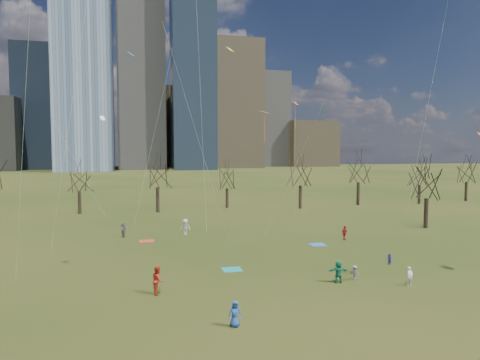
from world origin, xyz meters
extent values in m
plane|color=black|center=(0.00, 0.00, 0.00)|extent=(500.00, 500.00, 0.00)
cube|color=slate|center=(-35.00, 190.00, 59.00)|extent=(26.00, 26.00, 118.00)
cube|color=slate|center=(-8.00, 205.00, 47.50)|extent=(24.00, 24.00, 95.00)
cube|color=#384C66|center=(18.00, 195.00, 52.50)|extent=(22.00, 22.00, 105.00)
cube|color=#726347|center=(45.00, 215.00, 36.00)|extent=(28.00, 28.00, 72.00)
cube|color=#384C66|center=(-60.00, 220.00, 32.50)|extent=(25.00, 25.00, 65.00)
cube|color=slate|center=(70.00, 230.00, 29.00)|extent=(22.00, 22.00, 58.00)
cube|color=#726347|center=(5.00, 240.00, 24.00)|extent=(30.00, 30.00, 48.00)
cube|color=#726347|center=(95.00, 225.00, 14.00)|extent=(30.00, 28.00, 28.00)
cylinder|color=black|center=(-19.00, 41.00, 1.80)|extent=(0.52, 0.52, 3.60)
cylinder|color=black|center=(-7.00, 40.00, 2.02)|extent=(0.54, 0.54, 4.05)
cylinder|color=black|center=(5.00, 43.00, 1.69)|extent=(0.51, 0.51, 3.38)
cylinder|color=black|center=(17.00, 39.00, 1.98)|extent=(0.54, 0.54, 3.96)
cylinder|color=black|center=(29.00, 41.00, 2.07)|extent=(0.54, 0.54, 4.14)
cylinder|color=black|center=(41.00, 40.00, 1.75)|extent=(0.52, 0.52, 3.51)
cylinder|color=black|center=(53.00, 42.00, 1.87)|extent=(0.53, 0.53, 3.74)
cylinder|color=black|center=(26.00, 18.00, 1.91)|extent=(0.53, 0.53, 3.83)
cube|color=teal|center=(-2.39, 4.83, 0.01)|extent=(1.60, 1.50, 0.03)
cube|color=#265DB4|center=(8.44, 11.99, 0.01)|extent=(1.60, 1.50, 0.03)
cube|color=red|center=(-9.13, 17.96, 0.01)|extent=(1.60, 1.50, 0.03)
imported|color=#224A94|center=(-4.68, -6.56, 0.75)|extent=(0.78, 0.56, 1.51)
imported|color=white|center=(9.44, -2.37, 0.72)|extent=(0.59, 0.47, 1.43)
imported|color=red|center=(-8.66, 0.11, 0.98)|extent=(0.84, 1.02, 1.96)
imported|color=slate|center=(6.20, -0.13, 0.58)|extent=(0.80, 0.86, 1.17)
imported|color=#1C7F5B|center=(4.66, -0.48, 0.86)|extent=(1.64, 0.69, 1.71)
imported|color=#2726A7|center=(11.27, 3.15, 0.48)|extent=(0.42, 0.51, 0.96)
imported|color=silver|center=(-4.61, 20.63, 0.93)|extent=(1.34, 0.98, 1.86)
imported|color=maroon|center=(12.34, 13.61, 0.79)|extent=(1.01, 0.75, 1.59)
imported|color=slate|center=(-11.69, 20.84, 0.85)|extent=(1.02, 1.66, 1.71)
plane|color=orange|center=(2.18, 10.84, 13.70)|extent=(1.29, 1.30, 0.28)
cylinder|color=silver|center=(3.37, 6.63, 7.55)|extent=(2.41, 8.44, 12.31)
cylinder|color=orange|center=(2.18, 10.84, 12.06)|extent=(0.04, 0.04, 2.70)
plane|color=#E2FF28|center=(-1.88, 7.84, 18.82)|extent=(0.96, 0.95, 0.45)
cylinder|color=silver|center=(-4.99, 4.38, 10.11)|extent=(6.24, 6.93, 17.42)
cylinder|color=silver|center=(-14.13, 4.67, 16.36)|extent=(6.12, 7.84, 29.92)
cylinder|color=silver|center=(-3.95, 12.70, 18.66)|extent=(1.86, 3.45, 34.53)
plane|color=blue|center=(-10.51, 20.29, 20.68)|extent=(1.06, 1.12, 0.49)
cylinder|color=silver|center=(-8.34, 18.09, 11.04)|extent=(4.37, 4.41, 19.29)
plane|color=orange|center=(10.31, 23.96, 16.15)|extent=(1.22, 1.21, 0.49)
cylinder|color=silver|center=(9.22, 21.06, 8.77)|extent=(2.21, 5.80, 14.75)
cylinder|color=orange|center=(10.31, 23.96, 14.37)|extent=(0.04, 0.04, 3.00)
cylinder|color=silver|center=(-16.28, -2.29, 11.70)|extent=(3.50, 7.45, 20.61)
cylinder|color=silver|center=(24.95, 16.59, 16.68)|extent=(2.53, 4.43, 30.56)
plane|color=white|center=(-14.41, 29.59, 14.19)|extent=(1.00, 0.87, 0.59)
cylinder|color=silver|center=(-17.25, 27.76, 7.80)|extent=(5.70, 3.68, 12.80)
camera|label=1|loc=(-9.79, -29.50, 9.96)|focal=32.00mm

